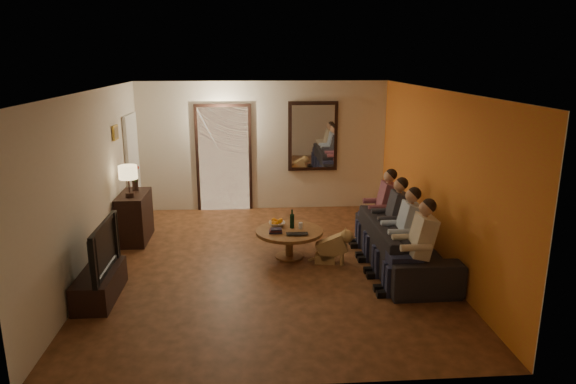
{
  "coord_description": "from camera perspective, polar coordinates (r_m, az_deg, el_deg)",
  "views": [
    {
      "loc": [
        -0.26,
        -7.27,
        3.05
      ],
      "look_at": [
        0.3,
        0.3,
        1.05
      ],
      "focal_mm": 32.0,
      "sensor_mm": 36.0,
      "label": 1
    }
  ],
  "objects": [
    {
      "name": "person_a",
      "position": [
        6.95,
        14.12,
        -6.34
      ],
      "size": [
        0.6,
        0.4,
        1.2
      ],
      "primitive_type": null,
      "color": "tan",
      "rests_on": "sofa"
    },
    {
      "name": "fridge_glimpse",
      "position": [
        10.48,
        -5.73,
        2.86
      ],
      "size": [
        0.45,
        0.03,
        1.7
      ],
      "primitive_type": "cube",
      "color": "silver",
      "rests_on": "floor"
    },
    {
      "name": "mirror_glass",
      "position": [
        10.39,
        2.8,
        6.18
      ],
      "size": [
        0.86,
        0.02,
        1.26
      ],
      "primitive_type": "cube",
      "color": "white",
      "rests_on": "back_wall"
    },
    {
      "name": "kitchen_doorway",
      "position": [
        10.46,
        -7.12,
        3.63
      ],
      "size": [
        1.0,
        0.06,
        2.1
      ],
      "primitive_type": "cube",
      "color": "#FFE0A5",
      "rests_on": "floor"
    },
    {
      "name": "flower_vase",
      "position": [
        9.16,
        -16.67,
        1.5
      ],
      "size": [
        0.14,
        0.14,
        0.44
      ],
      "primitive_type": null,
      "color": "red",
      "rests_on": "dresser"
    },
    {
      "name": "back_wall",
      "position": [
        10.42,
        -2.75,
        5.09
      ],
      "size": [
        5.0,
        0.02,
        2.6
      ],
      "primitive_type": "cube",
      "color": "beige",
      "rests_on": "floor"
    },
    {
      "name": "front_wall",
      "position": [
        4.62,
        -0.71,
        -7.51
      ],
      "size": [
        5.0,
        0.02,
        2.6
      ],
      "primitive_type": "cube",
      "color": "beige",
      "rests_on": "floor"
    },
    {
      "name": "person_d",
      "position": [
        8.58,
        10.43,
        -2.07
      ],
      "size": [
        0.6,
        0.4,
        1.2
      ],
      "primitive_type": null,
      "color": "tan",
      "rests_on": "sofa"
    },
    {
      "name": "framed_art",
      "position": [
        8.93,
        -18.63,
        6.28
      ],
      "size": [
        0.03,
        0.28,
        0.24
      ],
      "primitive_type": "cube",
      "color": "#B28C33",
      "rests_on": "left_wall"
    },
    {
      "name": "oranges",
      "position": [
        8.14,
        -1.23,
        -3.11
      ],
      "size": [
        0.2,
        0.2,
        0.08
      ],
      "primitive_type": null,
      "color": "orange",
      "rests_on": "bowl"
    },
    {
      "name": "mirror_frame",
      "position": [
        10.42,
        2.78,
        6.2
      ],
      "size": [
        1.0,
        0.05,
        1.4
      ],
      "primitive_type": "cube",
      "color": "black",
      "rests_on": "back_wall"
    },
    {
      "name": "person_b",
      "position": [
        7.49,
        12.7,
        -4.72
      ],
      "size": [
        0.6,
        0.4,
        1.2
      ],
      "primitive_type": null,
      "color": "tan",
      "rests_on": "sofa"
    },
    {
      "name": "book_stack",
      "position": [
        7.86,
        -1.4,
        -4.29
      ],
      "size": [
        0.2,
        0.15,
        0.07
      ],
      "primitive_type": null,
      "color": "black",
      "rests_on": "coffee_table"
    },
    {
      "name": "person_c",
      "position": [
        8.03,
        11.49,
        -3.3
      ],
      "size": [
        0.6,
        0.4,
        1.2
      ],
      "primitive_type": null,
      "color": "tan",
      "rests_on": "sofa"
    },
    {
      "name": "dresser",
      "position": [
        9.12,
        -16.66,
        -2.69
      ],
      "size": [
        0.45,
        0.93,
        0.83
      ],
      "primitive_type": "cube",
      "color": "black",
      "rests_on": "floor"
    },
    {
      "name": "right_wall",
      "position": [
        7.97,
        16.15,
        1.49
      ],
      "size": [
        0.02,
        6.0,
        2.6
      ],
      "primitive_type": "cube",
      "color": "beige",
      "rests_on": "floor"
    },
    {
      "name": "table_lamp",
      "position": [
        8.73,
        -17.29,
        1.16
      ],
      "size": [
        0.3,
        0.3,
        0.54
      ],
      "primitive_type": null,
      "color": "beige",
      "rests_on": "dresser"
    },
    {
      "name": "tv",
      "position": [
        7.02,
        -20.55,
        -5.83
      ],
      "size": [
        1.14,
        0.15,
        0.66
      ],
      "primitive_type": "imported",
      "rotation": [
        0.0,
        0.0,
        1.57
      ],
      "color": "black",
      "rests_on": "tv_stand"
    },
    {
      "name": "tv_stand",
      "position": [
        7.2,
        -20.18,
        -9.65
      ],
      "size": [
        0.45,
        1.11,
        0.37
      ],
      "primitive_type": "cube",
      "color": "black",
      "rests_on": "floor"
    },
    {
      "name": "laptop",
      "position": [
        7.72,
        1.05,
        -4.82
      ],
      "size": [
        0.33,
        0.22,
        0.03
      ],
      "primitive_type": "imported",
      "rotation": [
        0.0,
        0.0,
        -0.02
      ],
      "color": "black",
      "rests_on": "coffee_table"
    },
    {
      "name": "coffee_table",
      "position": [
        8.05,
        0.15,
        -5.77
      ],
      "size": [
        1.13,
        1.13,
        0.45
      ],
      "primitive_type": "cylinder",
      "rotation": [
        0.0,
        0.0,
        -0.09
      ],
      "color": "brown",
      "rests_on": "floor"
    },
    {
      "name": "left_wall",
      "position": [
        7.8,
        -20.79,
        0.83
      ],
      "size": [
        0.02,
        6.0,
        2.6
      ],
      "primitive_type": "cube",
      "color": "beige",
      "rests_on": "floor"
    },
    {
      "name": "wine_glass",
      "position": [
        8.02,
        1.41,
        -3.77
      ],
      "size": [
        0.06,
        0.06,
        0.1
      ],
      "primitive_type": "cylinder",
      "color": "silver",
      "rests_on": "coffee_table"
    },
    {
      "name": "bowl",
      "position": [
        8.17,
        -1.23,
        -3.57
      ],
      "size": [
        0.26,
        0.26,
        0.06
      ],
      "primitive_type": "imported",
      "color": "white",
      "rests_on": "coffee_table"
    },
    {
      "name": "door_trim",
      "position": [
        10.45,
        -7.13,
        3.62
      ],
      "size": [
        1.12,
        0.04,
        2.22
      ],
      "primitive_type": "cube",
      "color": "black",
      "rests_on": "floor"
    },
    {
      "name": "wine_bottle",
      "position": [
        8.03,
        0.45,
        -2.97
      ],
      "size": [
        0.07,
        0.07,
        0.31
      ],
      "primitive_type": null,
      "color": "black",
      "rests_on": "coffee_table"
    },
    {
      "name": "white_door",
      "position": [
        10.03,
        -16.83,
        2.45
      ],
      "size": [
        0.06,
        0.85,
        2.04
      ],
      "primitive_type": "cube",
      "color": "white",
      "rests_on": "floor"
    },
    {
      "name": "dog",
      "position": [
        7.85,
        4.9,
        -5.97
      ],
      "size": [
        0.59,
        0.34,
        0.56
      ],
      "primitive_type": null,
      "rotation": [
        0.0,
        0.0,
        -0.19
      ],
      "color": "tan",
      "rests_on": "floor"
    },
    {
      "name": "floor",
      "position": [
        7.89,
        -2.03,
        -8.0
      ],
      "size": [
        5.0,
        6.0,
        0.01
      ],
      "primitive_type": "cube",
      "color": "#3F2610",
      "rests_on": "ground"
    },
    {
      "name": "ceiling",
      "position": [
        7.29,
        -2.22,
        11.21
      ],
      "size": [
        5.0,
        6.0,
        0.01
      ],
      "primitive_type": "cube",
      "color": "white",
      "rests_on": "back_wall"
    },
    {
      "name": "sofa",
      "position": [
        7.87,
        12.68,
        -5.65
      ],
      "size": [
        2.43,
        0.96,
        0.71
      ],
      "primitive_type": "imported",
      "rotation": [
        0.0,
        0.0,
        1.58
      ],
      "color": "black",
      "rests_on": "floor"
    },
    {
      "name": "orange_accent",
      "position": [
        7.96,
        16.09,
        1.49
      ],
      "size": [
        0.01,
        6.0,
        2.6
      ],
      "primitive_type": "cube",
      "color": "orange",
      "rests_on": "right_wall"
    },
    {
      "name": "art_canvas",
      "position": [
        8.93,
        -18.54,
        6.28
      ],
      "size": [
        0.01,
        0.22,
        0.18
      ],
      "primitive_type": "cube",
      "color": "brown",
      "rests_on": "left_wall"
    }
  ]
}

